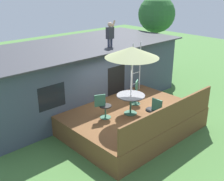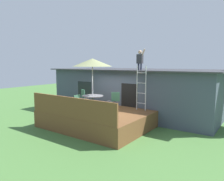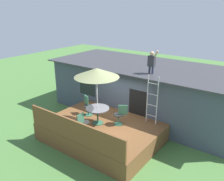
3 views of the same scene
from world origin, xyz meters
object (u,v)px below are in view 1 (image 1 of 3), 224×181
at_px(patio_table, 131,99).
at_px(patio_umbrella, 132,52).
at_px(person_figure, 110,33).
at_px(step_ladder, 136,67).
at_px(patio_chair_right, 136,93).
at_px(backyard_tree, 157,15).
at_px(patio_chair_near, 153,111).
at_px(patio_chair_left, 103,106).

xyz_separation_m(patio_table, patio_umbrella, (0.00, 0.00, 1.76)).
bearing_deg(patio_umbrella, person_figure, 63.22).
height_order(step_ladder, patio_chair_right, step_ladder).
distance_m(patio_table, person_figure, 3.40).
distance_m(patio_chair_right, backyard_tree, 7.44).
distance_m(step_ladder, person_figure, 1.89).
bearing_deg(patio_table, patio_chair_near, -86.34).
bearing_deg(person_figure, patio_umbrella, -116.78).
distance_m(patio_chair_left, patio_chair_right, 1.82).
xyz_separation_m(patio_umbrella, person_figure, (1.25, 2.47, 0.22)).
relative_size(patio_table, step_ladder, 0.47).
bearing_deg(patio_chair_right, person_figure, -133.03).
bearing_deg(person_figure, step_ladder, -57.91).
height_order(patio_umbrella, patio_chair_near, patio_umbrella).
bearing_deg(patio_chair_near, person_figure, -22.32).
height_order(person_figure, backyard_tree, backyard_tree).
relative_size(person_figure, backyard_tree, 0.24).
bearing_deg(patio_umbrella, backyard_tree, 32.82).
distance_m(step_ladder, patio_chair_near, 3.15).
distance_m(patio_table, backyard_tree, 8.35).
distance_m(patio_table, patio_chair_near, 1.04).
relative_size(patio_chair_right, backyard_tree, 0.20).
bearing_deg(backyard_tree, person_figure, -161.04).
height_order(person_figure, patio_chair_right, person_figure).
relative_size(patio_umbrella, patio_chair_right, 2.76).
height_order(step_ladder, person_figure, person_figure).
relative_size(patio_chair_near, backyard_tree, 0.20).
bearing_deg(backyard_tree, patio_table, -147.18).
relative_size(step_ladder, backyard_tree, 0.47).
bearing_deg(person_figure, backyard_tree, 18.96).
xyz_separation_m(patio_umbrella, patio_chair_left, (-0.97, 0.42, -1.89)).
relative_size(patio_umbrella, patio_chair_near, 2.76).
xyz_separation_m(patio_chair_left, backyard_tree, (7.75, 3.95, 2.28)).
distance_m(person_figure, patio_chair_near, 4.25).
relative_size(patio_table, patio_umbrella, 0.41).
bearing_deg(patio_table, patio_chair_left, 156.68).
height_order(patio_table, person_figure, person_figure).
xyz_separation_m(patio_chair_near, backyard_tree, (6.71, 5.40, 2.28)).
xyz_separation_m(patio_umbrella, backyard_tree, (6.78, 4.37, 0.39)).
distance_m(person_figure, backyard_tree, 5.85).
relative_size(patio_umbrella, patio_chair_left, 2.76).
distance_m(person_figure, patio_chair_right, 2.91).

